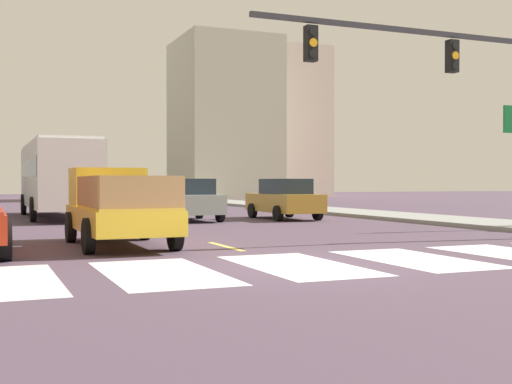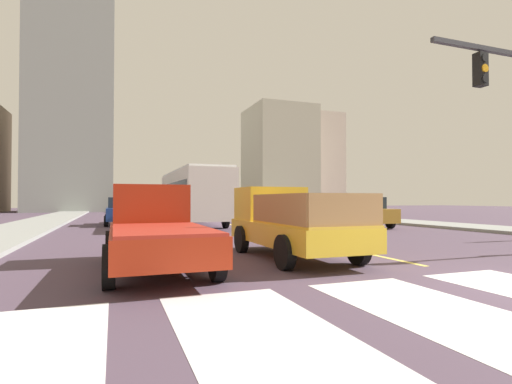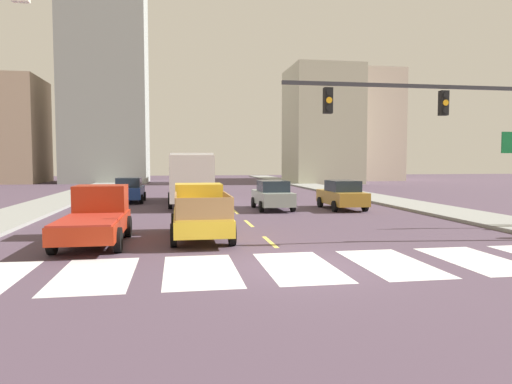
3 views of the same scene
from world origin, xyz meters
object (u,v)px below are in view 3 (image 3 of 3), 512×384
pickup_stakebed (200,212)px  sedan_mid (273,195)px  sedan_far (129,190)px  traffic_signal_gantry (476,121)px  sedan_near_right (342,195)px  city_bus (190,175)px  pickup_dark (96,216)px

pickup_stakebed → sedan_mid: 10.40m
sedan_far → traffic_signal_gantry: traffic_signal_gantry is taller
sedan_far → traffic_signal_gantry: bearing=-53.3°
sedan_near_right → sedan_mid: bearing=171.6°
sedan_near_right → sedan_far: bearing=150.2°
pickup_stakebed → city_bus: size_ratio=0.48×
sedan_mid → sedan_far: bearing=143.9°
pickup_stakebed → sedan_mid: bearing=60.4°
sedan_mid → traffic_signal_gantry: (4.72, -12.10, 3.39)m
sedan_near_right → sedan_far: same height
pickup_dark → city_bus: city_bus is taller
pickup_dark → sedan_mid: pickup_dark is taller
sedan_mid → sedan_near_right: bearing=-6.7°
sedan_far → pickup_stakebed: bearing=-74.8°
city_bus → sedan_near_right: bearing=-30.6°
pickup_stakebed → pickup_dark: 3.72m
pickup_dark → city_bus: 14.79m
pickup_stakebed → sedan_mid: size_ratio=1.18×
city_bus → sedan_mid: 6.56m
pickup_dark → city_bus: size_ratio=0.48×
pickup_stakebed → sedan_near_right: 12.44m
pickup_dark → sedan_near_right: 15.60m
pickup_dark → city_bus: (3.67, 14.29, 1.03)m
pickup_dark → sedan_near_right: bearing=39.8°
city_bus → pickup_dark: bearing=-105.8°
sedan_near_right → city_bus: bearing=149.1°
pickup_dark → city_bus: bearing=78.4°
pickup_stakebed → sedan_far: (-4.09, 15.67, -0.08)m
sedan_mid → pickup_stakebed: bearing=-116.9°
pickup_dark → sedan_near_right: size_ratio=1.18×
city_bus → sedan_far: size_ratio=2.45×
pickup_dark → sedan_mid: (8.37, 9.86, -0.06)m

